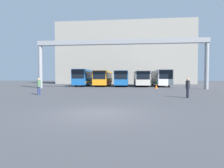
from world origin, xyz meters
The scene contains 11 objects.
ground_plane centered at (0.00, 0.00, 0.00)m, with size 200.00×200.00×0.00m, color #47474C.
building_backdrop centered at (0.00, 46.05, 8.83)m, with size 39.15×12.00×17.65m.
overhead_gantry centered at (0.00, 19.16, 6.31)m, with size 26.54×0.80×7.62m.
bus_slot_0 centered at (-7.85, 28.43, 1.91)m, with size 2.56×11.00×3.33m.
bus_slot_1 centered at (-3.92, 28.43, 1.76)m, with size 2.58×11.00×3.05m.
bus_slot_2 centered at (0.00, 28.80, 1.75)m, with size 2.54×11.74×3.02m.
bus_slot_3 centered at (3.92, 29.10, 1.72)m, with size 2.60×12.34×2.97m.
bus_slot_4 centered at (7.85, 28.84, 1.83)m, with size 2.57×11.83×3.17m.
pedestrian_mid_left centered at (-7.39, 8.24, 0.88)m, with size 0.34×0.34×1.65m.
pedestrian_far_center centered at (6.34, 6.94, 0.88)m, with size 0.34×0.34×1.66m.
traffic_cone centered at (5.71, 19.70, 0.36)m, with size 0.38×0.38×0.72m.
Camera 1 is at (1.44, -8.15, 1.67)m, focal length 28.00 mm.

